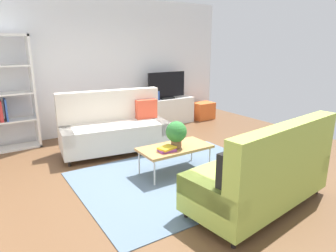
{
  "coord_description": "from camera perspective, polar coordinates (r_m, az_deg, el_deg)",
  "views": [
    {
      "loc": [
        -2.32,
        -3.63,
        1.93
      ],
      "look_at": [
        0.22,
        0.27,
        0.65
      ],
      "focal_mm": 32.13,
      "sensor_mm": 36.0,
      "label": 1
    }
  ],
  "objects": [
    {
      "name": "potted_plant",
      "position": [
        4.46,
        1.58,
        -1.29
      ],
      "size": [
        0.31,
        0.31,
        0.41
      ],
      "color": "brown",
      "rests_on": "coffee_table"
    },
    {
      "name": "bookshelf",
      "position": [
        6.2,
        -29.33,
        4.64
      ],
      "size": [
        1.1,
        0.36,
        2.1
      ],
      "color": "white",
      "rests_on": "ground_plane"
    },
    {
      "name": "couch_beige",
      "position": [
        5.59,
        -10.12,
        -0.34
      ],
      "size": [
        2.0,
        1.09,
        1.1
      ],
      "rotation": [
        0.0,
        0.0,
        3.0
      ],
      "color": "beige",
      "rests_on": "ground_plane"
    },
    {
      "name": "storage_trunk",
      "position": [
        7.99,
        6.71,
        2.9
      ],
      "size": [
        0.52,
        0.4,
        0.44
      ],
      "primitive_type": "cube",
      "color": "orange",
      "rests_on": "ground_plane"
    },
    {
      "name": "coffee_table",
      "position": [
        4.58,
        1.34,
        -4.26
      ],
      "size": [
        1.1,
        0.56,
        0.42
      ],
      "color": "#B7844C",
      "rests_on": "ground_plane"
    },
    {
      "name": "ground_plane",
      "position": [
        4.72,
        -0.41,
        -8.76
      ],
      "size": [
        7.68,
        7.68,
        0.0
      ],
      "primitive_type": "plane",
      "color": "brown"
    },
    {
      "name": "bottle_0",
      "position": [
        7.17,
        -1.83,
        5.83
      ],
      "size": [
        0.06,
        0.06,
        0.21
      ],
      "primitive_type": "cylinder",
      "color": "#3359B2",
      "rests_on": "tv_console"
    },
    {
      "name": "tv",
      "position": [
        7.29,
        -0.27,
        7.64
      ],
      "size": [
        1.0,
        0.2,
        0.64
      ],
      "color": "black",
      "rests_on": "tv_console"
    },
    {
      "name": "couch_green",
      "position": [
        3.78,
        17.59,
        -8.63
      ],
      "size": [
        1.99,
        1.06,
        1.1
      ],
      "rotation": [
        0.0,
        0.0,
        0.12
      ],
      "color": "#A3BC4C",
      "rests_on": "ground_plane"
    },
    {
      "name": "table_book_0",
      "position": [
        4.38,
        -0.21,
        -4.58
      ],
      "size": [
        0.26,
        0.21,
        0.04
      ],
      "primitive_type": "cube",
      "rotation": [
        0.0,
        0.0,
        -0.11
      ],
      "color": "purple",
      "rests_on": "coffee_table"
    },
    {
      "name": "area_rug",
      "position": [
        4.55,
        2.22,
        -9.68
      ],
      "size": [
        2.9,
        2.2,
        0.01
      ],
      "primitive_type": "cube",
      "color": "slate",
      "rests_on": "ground_plane"
    },
    {
      "name": "vase_0",
      "position": [
        7.09,
        -4.54,
        5.44
      ],
      "size": [
        0.1,
        0.1,
        0.15
      ],
      "primitive_type": "cylinder",
      "color": "#4C72B2",
      "rests_on": "tv_console"
    },
    {
      "name": "tv_console",
      "position": [
        7.41,
        -0.35,
        2.81
      ],
      "size": [
        1.4,
        0.44,
        0.64
      ],
      "primitive_type": "cube",
      "color": "silver",
      "rests_on": "ground_plane"
    },
    {
      "name": "table_book_1",
      "position": [
        4.37,
        -0.21,
        -4.18
      ],
      "size": [
        0.27,
        0.23,
        0.03
      ],
      "primitive_type": "cube",
      "rotation": [
        0.0,
        0.0,
        0.23
      ],
      "color": "gold",
      "rests_on": "table_book_0"
    },
    {
      "name": "vase_1",
      "position": [
        7.17,
        -3.39,
        5.47
      ],
      "size": [
        0.11,
        0.11,
        0.12
      ],
      "primitive_type": "cylinder",
      "color": "#B24C4C",
      "rests_on": "tv_console"
    },
    {
      "name": "wall_far",
      "position": [
        6.86,
        -13.39,
        10.94
      ],
      "size": [
        6.4,
        0.12,
        2.9
      ],
      "primitive_type": "cube",
      "color": "silver",
      "rests_on": "ground_plane"
    }
  ]
}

